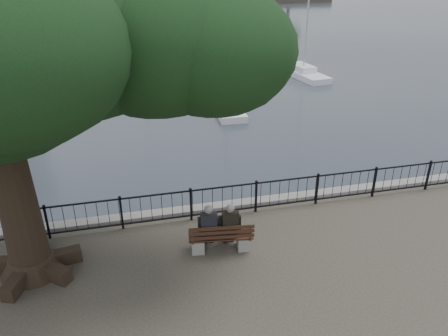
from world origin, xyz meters
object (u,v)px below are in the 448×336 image
object	(u,v)px
bench	(221,240)
person_left	(209,228)
person_right	(230,227)
lion_monument	(150,9)
tree	(24,36)

from	to	relation	value
bench	person_left	xyz separation A→B (m)	(-0.30, 0.14, 0.34)
bench	person_right	world-z (taller)	person_right
lion_monument	bench	bearing A→B (deg)	-92.90
person_right	lion_monument	size ratio (longest dim) A/B	0.16
person_right	tree	size ratio (longest dim) A/B	0.14
person_left	person_right	size ratio (longest dim) A/B	1.00
person_right	lion_monument	world-z (taller)	lion_monument
person_right	person_left	bearing A→B (deg)	172.48
person_left	bench	bearing A→B (deg)	-24.68
bench	lion_monument	world-z (taller)	lion_monument
bench	lion_monument	size ratio (longest dim) A/B	0.19
person_right	tree	xyz separation A→B (m)	(-4.20, 0.36, 5.00)
person_right	lion_monument	distance (m)	49.09
bench	person_left	world-z (taller)	person_left
lion_monument	person_left	bearing A→B (deg)	-93.26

